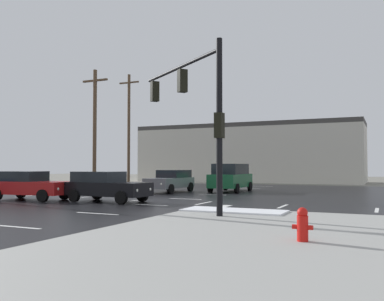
# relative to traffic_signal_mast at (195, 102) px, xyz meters

# --- Properties ---
(ground_plane) EXTENTS (120.00, 120.00, 0.00)m
(ground_plane) POSITION_rel_traffic_signal_mast_xyz_m (-3.62, 4.60, -4.39)
(ground_plane) COLOR slate
(road_asphalt) EXTENTS (44.00, 44.00, 0.02)m
(road_asphalt) POSITION_rel_traffic_signal_mast_xyz_m (-3.62, 4.60, -4.38)
(road_asphalt) COLOR black
(road_asphalt) RESTS_ON ground_plane
(snow_strip_curbside) EXTENTS (4.00, 1.60, 0.06)m
(snow_strip_curbside) POSITION_rel_traffic_signal_mast_xyz_m (1.38, 0.60, -4.22)
(snow_strip_curbside) COLOR white
(snow_strip_curbside) RESTS_ON sidewalk_corner
(lane_markings) EXTENTS (36.15, 36.15, 0.01)m
(lane_markings) POSITION_rel_traffic_signal_mast_xyz_m (-2.42, 3.23, -4.37)
(lane_markings) COLOR silver
(lane_markings) RESTS_ON road_asphalt
(traffic_signal_mast) EXTENTS (5.28, 3.99, 6.33)m
(traffic_signal_mast) POSITION_rel_traffic_signal_mast_xyz_m (0.00, 0.00, 0.00)
(traffic_signal_mast) COLOR black
(traffic_signal_mast) RESTS_ON sidewalk_corner
(fire_hydrant) EXTENTS (0.48, 0.26, 0.79)m
(fire_hydrant) POSITION_rel_traffic_signal_mast_xyz_m (4.98, -4.84, -3.86)
(fire_hydrant) COLOR red
(fire_hydrant) RESTS_ON sidewalk_corner
(strip_building_background) EXTENTS (26.30, 8.00, 6.80)m
(strip_building_background) POSITION_rel_traffic_signal_mast_xyz_m (-8.38, 33.86, -0.99)
(strip_building_background) COLOR beige
(strip_building_background) RESTS_ON ground_plane
(sedan_red) EXTENTS (4.65, 2.32, 1.58)m
(sedan_red) POSITION_rel_traffic_signal_mast_xyz_m (-11.24, 2.39, -3.54)
(sedan_red) COLOR #B21919
(sedan_red) RESTS_ON road_asphalt
(sedan_black) EXTENTS (4.61, 2.21, 1.58)m
(sedan_black) POSITION_rel_traffic_signal_mast_xyz_m (-6.67, 3.26, -3.54)
(sedan_black) COLOR black
(sedan_black) RESTS_ON road_asphalt
(suv_green) EXTENTS (2.26, 4.88, 2.03)m
(suv_green) POSITION_rel_traffic_signal_mast_xyz_m (-3.60, 14.21, -3.30)
(suv_green) COLOR #195933
(suv_green) RESTS_ON road_asphalt
(sedan_grey) EXTENTS (2.04, 4.55, 1.58)m
(sedan_grey) POSITION_rel_traffic_signal_mast_xyz_m (-7.26, 11.75, -3.54)
(sedan_grey) COLOR slate
(sedan_grey) RESTS_ON road_asphalt
(utility_pole_far) EXTENTS (2.20, 0.28, 9.07)m
(utility_pole_far) POSITION_rel_traffic_signal_mast_xyz_m (-12.86, 10.22, 0.35)
(utility_pole_far) COLOR brown
(utility_pole_far) RESTS_ON ground_plane
(utility_pole_distant) EXTENTS (2.20, 0.28, 10.91)m
(utility_pole_distant) POSITION_rel_traffic_signal_mast_xyz_m (-16.17, 19.75, 1.29)
(utility_pole_distant) COLOR brown
(utility_pole_distant) RESTS_ON ground_plane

